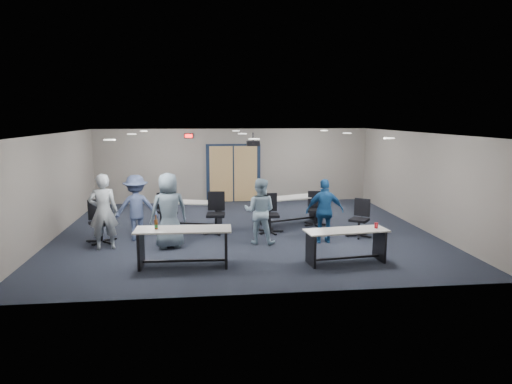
{
  "coord_description": "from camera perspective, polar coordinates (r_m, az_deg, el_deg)",
  "views": [
    {
      "loc": [
        -1.07,
        -12.21,
        3.15
      ],
      "look_at": [
        0.29,
        -0.3,
        1.15
      ],
      "focal_mm": 32.0,
      "sensor_mm": 36.0,
      "label": 1
    }
  ],
  "objects": [
    {
      "name": "person_back",
      "position": [
        12.07,
        -14.74,
        -1.89
      ],
      "size": [
        1.19,
        0.82,
        1.68
      ],
      "primitive_type": "imported",
      "rotation": [
        0.0,
        0.0,
        3.33
      ],
      "color": "#495783",
      "rests_on": "floor"
    },
    {
      "name": "ceiling",
      "position": [
        12.26,
        -1.53,
        7.35
      ],
      "size": [
        10.0,
        9.0,
        0.04
      ],
      "primitive_type": "cube",
      "color": "white",
      "rests_on": "back_wall"
    },
    {
      "name": "table_front_right",
      "position": [
        10.11,
        11.22,
        -5.91
      ],
      "size": [
        1.86,
        0.79,
        0.85
      ],
      "rotation": [
        0.0,
        0.0,
        0.11
      ],
      "color": "#B4B0AA",
      "rests_on": "floor"
    },
    {
      "name": "person_plaid",
      "position": [
        11.13,
        -10.85,
        -2.3
      ],
      "size": [
        1.03,
        0.83,
        1.83
      ],
      "primitive_type": "imported",
      "rotation": [
        0.0,
        0.0,
        3.45
      ],
      "color": "slate",
      "rests_on": "floor"
    },
    {
      "name": "chair_back_b",
      "position": [
        12.41,
        -5.05,
        -2.64
      ],
      "size": [
        0.77,
        0.77,
        1.11
      ],
      "primitive_type": null,
      "rotation": [
        0.0,
        0.0,
        -0.1
      ],
      "color": "black",
      "rests_on": "floor"
    },
    {
      "name": "chair_loose_left",
      "position": [
        12.09,
        -18.84,
        -3.52
      ],
      "size": [
        0.93,
        0.93,
        1.08
      ],
      "primitive_type": null,
      "rotation": [
        0.0,
        0.0,
        0.54
      ],
      "color": "black",
      "rests_on": "floor"
    },
    {
      "name": "double_door",
      "position": [
        16.84,
        -2.84,
        2.28
      ],
      "size": [
        2.0,
        0.07,
        2.2
      ],
      "color": "black",
      "rests_on": "back_wall"
    },
    {
      "name": "chair_back_a",
      "position": [
        13.15,
        -11.02,
        -2.31
      ],
      "size": [
        0.86,
        0.86,
        1.01
      ],
      "primitive_type": null,
      "rotation": [
        0.0,
        0.0,
        0.49
      ],
      "color": "black",
      "rests_on": "floor"
    },
    {
      "name": "back_wall",
      "position": [
        16.84,
        -2.85,
        3.31
      ],
      "size": [
        10.0,
        0.04,
        2.7
      ],
      "primitive_type": "cube",
      "color": "gray",
      "rests_on": "floor"
    },
    {
      "name": "left_wall",
      "position": [
        12.95,
        -24.12,
        0.64
      ],
      "size": [
        0.04,
        9.0,
        2.7
      ],
      "primitive_type": "cube",
      "color": "gray",
      "rests_on": "floor"
    },
    {
      "name": "table_back_right",
      "position": [
        13.53,
        4.4,
        -1.68
      ],
      "size": [
        2.07,
        1.28,
        0.8
      ],
      "rotation": [
        0.0,
        0.0,
        0.35
      ],
      "color": "#B4B0AA",
      "rests_on": "floor"
    },
    {
      "name": "ceiling_projector",
      "position": [
        12.8,
        -0.37,
        6.12
      ],
      "size": [
        0.35,
        0.32,
        0.37
      ],
      "color": "black",
      "rests_on": "ceiling"
    },
    {
      "name": "person_navy",
      "position": [
        11.54,
        8.59,
        -2.36
      ],
      "size": [
        0.97,
        0.45,
        1.61
      ],
      "primitive_type": "imported",
      "rotation": [
        0.0,
        0.0,
        3.08
      ],
      "color": "navy",
      "rests_on": "floor"
    },
    {
      "name": "floor",
      "position": [
        12.65,
        -1.47,
        -4.96
      ],
      "size": [
        10.0,
        10.0,
        0.0
      ],
      "primitive_type": "plane",
      "color": "#1C202D",
      "rests_on": "ground"
    },
    {
      "name": "table_back_left",
      "position": [
        13.18,
        -8.12,
        -2.21
      ],
      "size": [
        1.93,
        1.12,
        0.74
      ],
      "rotation": [
        0.0,
        0.0,
        -0.3
      ],
      "color": "#B4B0AA",
      "rests_on": "floor"
    },
    {
      "name": "chair_back_d",
      "position": [
        13.36,
        7.38,
        -2.1
      ],
      "size": [
        0.73,
        0.73,
        0.99
      ],
      "primitive_type": null,
      "rotation": [
        0.0,
        0.0,
        -0.21
      ],
      "color": "black",
      "rests_on": "floor"
    },
    {
      "name": "right_wall",
      "position": [
        13.75,
        19.74,
        1.38
      ],
      "size": [
        0.04,
        9.0,
        2.7
      ],
      "primitive_type": "cube",
      "color": "gray",
      "rests_on": "floor"
    },
    {
      "name": "person_gray",
      "position": [
        11.39,
        -18.54,
        -2.35
      ],
      "size": [
        0.74,
        0.55,
        1.83
      ],
      "primitive_type": "imported",
      "rotation": [
        0.0,
        0.0,
        3.32
      ],
      "color": "#9BA2A9",
      "rests_on": "floor"
    },
    {
      "name": "person_lightblue",
      "position": [
        11.33,
        0.47,
        -2.4
      ],
      "size": [
        0.95,
        0.84,
        1.64
      ],
      "primitive_type": "imported",
      "rotation": [
        0.0,
        0.0,
        2.83
      ],
      "color": "#A0BFD4",
      "rests_on": "floor"
    },
    {
      "name": "exit_sign",
      "position": [
        16.68,
        -8.41,
        6.95
      ],
      "size": [
        0.32,
        0.07,
        0.18
      ],
      "color": "black",
      "rests_on": "back_wall"
    },
    {
      "name": "ceiling_can_lights",
      "position": [
        12.51,
        -1.63,
        7.26
      ],
      "size": [
        6.24,
        5.74,
        0.02
      ],
      "primitive_type": null,
      "color": "silver",
      "rests_on": "ceiling"
    },
    {
      "name": "chair_loose_right",
      "position": [
        12.3,
        12.78,
        -3.23
      ],
      "size": [
        0.88,
        0.88,
        1.0
      ],
      "primitive_type": null,
      "rotation": [
        0.0,
        0.0,
        -0.66
      ],
      "color": "black",
      "rests_on": "floor"
    },
    {
      "name": "chair_back_c",
      "position": [
        12.41,
        1.76,
        -2.72
      ],
      "size": [
        0.67,
        0.67,
        1.06
      ],
      "primitive_type": null,
      "rotation": [
        0.0,
        0.0,
        -0.0
      ],
      "color": "black",
      "rests_on": "floor"
    },
    {
      "name": "front_wall",
      "position": [
        7.99,
        1.35,
        -3.57
      ],
      "size": [
        10.0,
        0.04,
        2.7
      ],
      "primitive_type": "cube",
      "color": "gray",
      "rests_on": "floor"
    },
    {
      "name": "table_front_left",
      "position": [
        9.8,
        -9.1,
        -5.97
      ],
      "size": [
        2.04,
        0.75,
        1.12
      ],
      "rotation": [
        0.0,
        0.0,
        -0.04
      ],
      "color": "#B4B0AA",
      "rests_on": "floor"
    }
  ]
}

